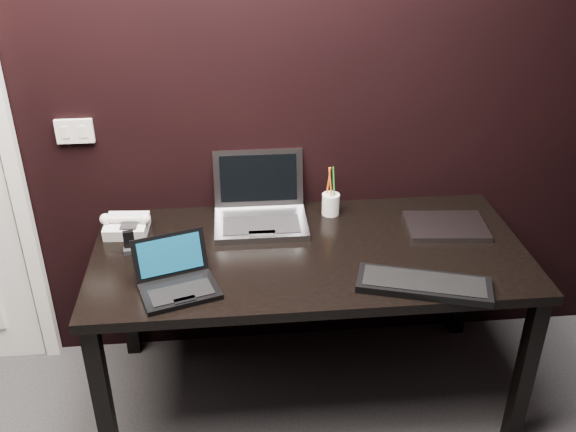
{
  "coord_description": "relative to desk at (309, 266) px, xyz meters",
  "views": [
    {
      "loc": [
        0.01,
        -0.73,
        2.07
      ],
      "look_at": [
        0.21,
        1.35,
        0.92
      ],
      "focal_mm": 40.0,
      "sensor_mm": 36.0,
      "label": 1
    }
  ],
  "objects": [
    {
      "name": "desk_phone",
      "position": [
        -0.73,
        0.2,
        0.12
      ],
      "size": [
        0.21,
        0.17,
        0.1
      ],
      "color": "silver",
      "rests_on": "desk"
    },
    {
      "name": "wall_switch",
      "position": [
        -0.92,
        0.39,
        0.46
      ],
      "size": [
        0.15,
        0.02,
        0.1
      ],
      "color": "silver",
      "rests_on": "wall_back"
    },
    {
      "name": "ext_keyboard",
      "position": [
        0.37,
        -0.3,
        0.09
      ],
      "size": [
        0.5,
        0.29,
        0.03
      ],
      "color": "black",
      "rests_on": "desk"
    },
    {
      "name": "mobile_phone",
      "position": [
        -0.7,
        0.05,
        0.11
      ],
      "size": [
        0.06,
        0.05,
        0.09
      ],
      "color": "black",
      "rests_on": "desk"
    },
    {
      "name": "silver_laptop",
      "position": [
        -0.18,
        0.24,
        0.13
      ],
      "size": [
        0.39,
        0.35,
        0.27
      ],
      "color": "#99999E",
      "rests_on": "desk"
    },
    {
      "name": "closed_laptop",
      "position": [
        0.58,
        0.11,
        0.09
      ],
      "size": [
        0.35,
        0.26,
        0.02
      ],
      "color": "#9D9EA3",
      "rests_on": "desk"
    },
    {
      "name": "wall_back",
      "position": [
        -0.3,
        0.4,
        0.64
      ],
      "size": [
        4.0,
        0.0,
        4.0
      ],
      "primitive_type": "plane",
      "rotation": [
        1.57,
        0.0,
        0.0
      ],
      "color": "black",
      "rests_on": "ground"
    },
    {
      "name": "desk",
      "position": [
        0.0,
        0.0,
        0.0
      ],
      "size": [
        1.7,
        0.8,
        0.74
      ],
      "color": "black",
      "rests_on": "ground"
    },
    {
      "name": "netbook",
      "position": [
        -0.5,
        -0.22,
        0.11
      ],
      "size": [
        0.32,
        0.3,
        0.17
      ],
      "color": "black",
      "rests_on": "desk"
    },
    {
      "name": "pen_cup",
      "position": [
        0.13,
        0.28,
        0.13
      ],
      "size": [
        0.08,
        0.08,
        0.22
      ],
      "color": "white",
      "rests_on": "desk"
    }
  ]
}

